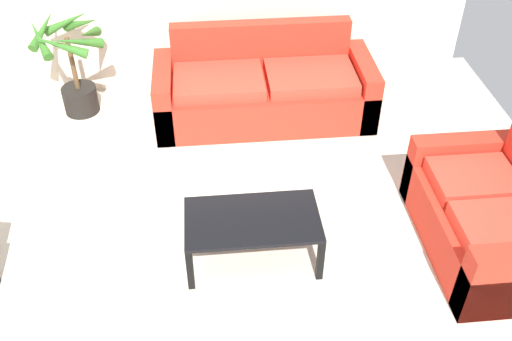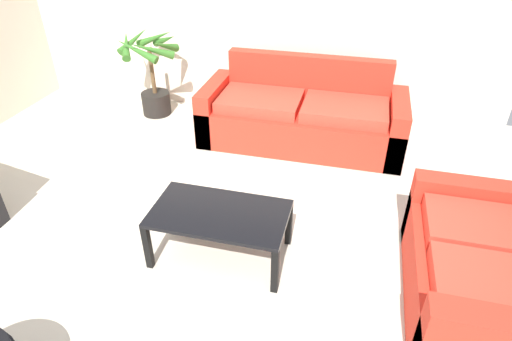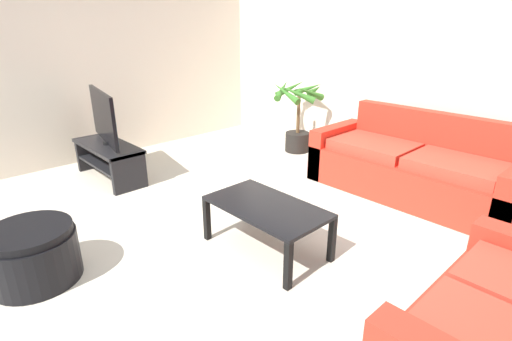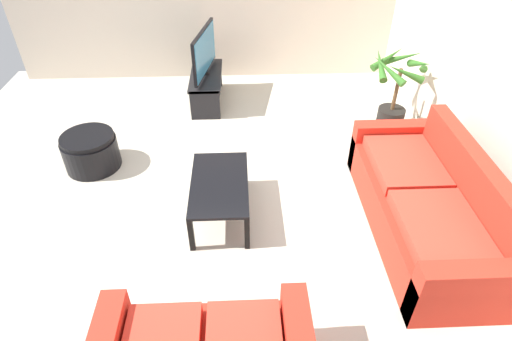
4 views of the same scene
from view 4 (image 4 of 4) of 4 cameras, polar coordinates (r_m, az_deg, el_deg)
ground_plane at (r=4.78m, az=-8.03°, el=-2.51°), size 6.60×6.60×0.00m
wall_back at (r=4.73m, az=30.19°, el=11.45°), size 6.00×0.06×2.70m
couch_main at (r=4.39m, az=22.09°, el=-4.50°), size 2.21×0.90×0.90m
tv_stand at (r=6.37m, az=-6.75°, el=11.69°), size 1.10×0.45×0.44m
tv at (r=6.17m, az=-7.06°, el=15.80°), size 1.07×0.25×0.65m
coffee_table at (r=4.21m, az=-4.99°, el=-2.18°), size 1.02×0.57×0.42m
potted_palm at (r=5.84m, az=18.40°, el=9.95°), size 0.77×0.77×1.05m
ottoman at (r=5.33m, az=-21.61°, el=2.45°), size 0.64×0.64×0.43m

